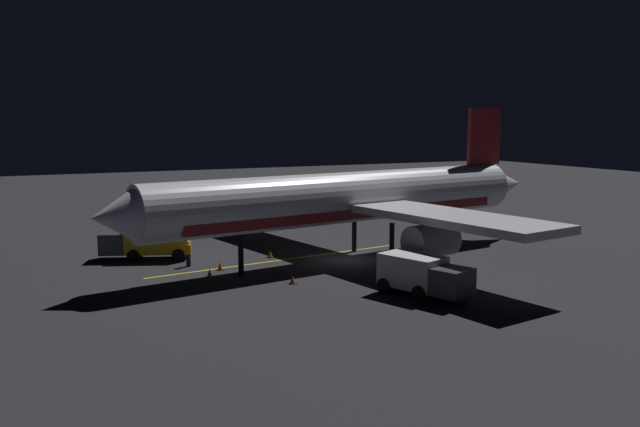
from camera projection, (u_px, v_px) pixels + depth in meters
ground_plane at (345, 261)px, 48.26m from camera, size 180.00×180.00×0.20m
apron_guide_stripe at (283, 260)px, 48.29m from camera, size 3.12×20.42×0.01m
airliner at (352, 200)px, 47.99m from camera, size 32.72×37.12×10.93m
baggage_truck at (150, 241)px, 48.45m from camera, size 4.24×6.58×2.56m
catering_truck at (421, 276)px, 38.18m from camera, size 5.82×3.74×2.31m
ground_crew_worker at (188, 254)px, 46.06m from camera, size 0.40×0.40×1.74m
traffic_cone_near_left at (209, 274)px, 42.86m from camera, size 0.50×0.50×0.55m
traffic_cone_near_right at (270, 254)px, 49.06m from camera, size 0.50×0.50×0.55m
traffic_cone_under_wing at (220, 266)px, 44.99m from camera, size 0.50×0.50×0.55m
traffic_cone_far at (293, 280)px, 41.25m from camera, size 0.50×0.50×0.55m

